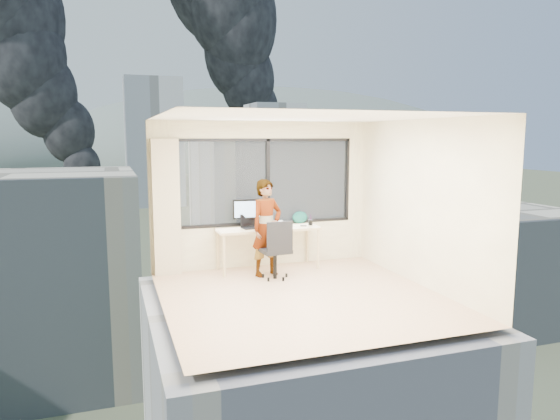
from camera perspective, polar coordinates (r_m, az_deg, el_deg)
name	(u,v)px	position (r m, az deg, el deg)	size (l,w,h in m)	color
floor	(302,296)	(7.63, 2.43, -9.61)	(4.00, 4.00, 0.01)	#D9AF8D
ceiling	(303,117)	(7.27, 2.56, 10.31)	(4.00, 4.00, 0.01)	white
wall_front	(369,234)	(5.54, 9.95, -2.64)	(4.00, 0.01, 2.60)	beige
wall_left	(160,216)	(6.88, -13.25, -0.64)	(0.01, 4.00, 2.60)	beige
wall_right	(422,203)	(8.26, 15.55, 0.72)	(0.01, 4.00, 2.60)	beige
window_wall	(265,182)	(9.21, -1.69, 3.16)	(3.30, 0.16, 1.55)	black
curtain	(166,208)	(8.78, -12.57, 0.26)	(0.45, 0.14, 2.30)	beige
desk	(268,248)	(9.05, -1.34, -4.30)	(1.80, 0.60, 0.75)	beige
chair	(275,249)	(8.42, -0.56, -4.34)	(0.51, 0.51, 1.01)	black
person	(267,228)	(8.57, -1.50, -1.99)	(0.59, 0.39, 1.63)	#2D2D33
monitor	(247,213)	(8.97, -3.71, -0.36)	(0.50, 0.11, 0.50)	black
game_console	(274,223)	(9.20, -0.65, -1.47)	(0.31, 0.26, 0.08)	white
laptop	(252,222)	(8.89, -3.15, -1.35)	(0.34, 0.36, 0.22)	black
cellphone	(303,226)	(9.12, 2.64, -1.77)	(0.11, 0.05, 0.01)	black
pen_cup	(310,222)	(9.22, 3.42, -1.39)	(0.08, 0.08, 0.10)	black
handbag	(300,217)	(9.40, 2.23, -0.82)	(0.29, 0.14, 0.22)	#0E4E54
exterior_ground	(122,206)	(127.85, -17.27, 0.46)	(400.00, 400.00, 0.04)	#515B3D
near_bldg_a	(12,279)	(38.47, -27.73, -6.82)	(16.00, 12.00, 14.00)	#ECE0C6
near_bldg_b	(275,227)	(47.83, -0.51, -1.86)	(14.00, 13.00, 16.00)	white
near_bldg_c	(507,268)	(49.01, 24.00, -5.92)	(12.00, 10.00, 10.00)	#ECE0C6
far_tower_b	(154,142)	(127.23, -13.92, 7.33)	(13.00, 13.00, 30.00)	silver
far_tower_c	(274,148)	(154.34, -0.62, 6.93)	(15.00, 15.00, 26.00)	silver
hill_b	(270,162)	(342.90, -1.16, 5.43)	(300.00, 220.00, 96.00)	slate
tree_b	(249,362)	(28.24, -3.45, -16.61)	(7.60, 7.60, 9.00)	#1B531E
tree_c	(361,246)	(54.06, 8.98, -4.03)	(8.40, 8.40, 10.00)	#1B531E
smoke_plume_a	(72,2)	(161.18, -22.21, 20.74)	(40.00, 24.00, 90.00)	black
smoke_plume_b	(275,67)	(187.56, -0.56, 15.72)	(30.00, 18.00, 70.00)	black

